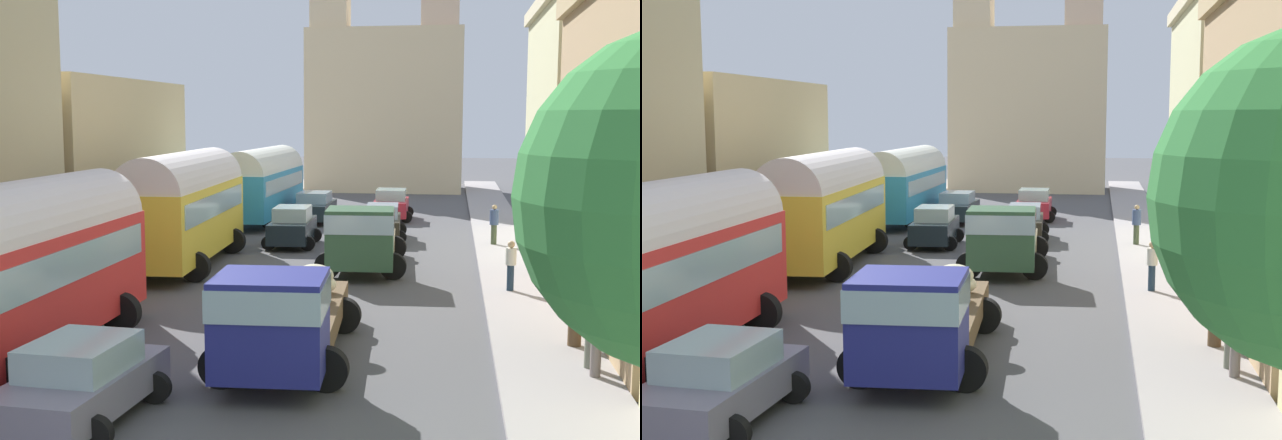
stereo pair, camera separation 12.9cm
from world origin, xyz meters
The scene contains 21 objects.
ground_plane centered at (0.00, 27.00, 0.00)m, with size 154.00×154.00×0.00m, color #4E4E51.
sidewalk_left centered at (-7.25, 27.00, 0.07)m, with size 2.50×70.00×0.14m, color #A2978B.
sidewalk_right centered at (7.25, 27.00, 0.07)m, with size 2.50×70.00×0.14m, color #9C9595.
building_left_2 centered at (-11.16, 26.68, 3.54)m, with size 5.32×12.59×7.08m.
building_right_2 centered at (10.71, 28.14, 5.18)m, with size 4.87×12.02×10.31m.
distant_church centered at (0.00, 53.69, 6.82)m, with size 11.26×6.23×18.61m.
parked_bus_0 centered at (-4.39, 9.27, 2.27)m, with size 3.28×8.88×4.09m.
parked_bus_1 centered at (-4.70, 21.33, 2.33)m, with size 3.60×9.41×4.20m.
parked_bus_2 centered at (-4.70, 34.10, 2.13)m, with size 3.29×9.67×3.87m.
cargo_truck_0 centered at (1.45, 9.60, 1.24)m, with size 3.31×7.63×2.40m.
cargo_truck_1 centered at (1.89, 21.08, 1.25)m, with size 3.35×6.84×2.43m.
car_0 centered at (1.95, 28.89, 0.79)m, with size 2.31×4.17×1.59m.
car_1 centered at (1.80, 36.15, 0.82)m, with size 2.38×3.90×1.64m.
car_2 centered at (-1.53, 6.03, 0.75)m, with size 2.55×3.92×1.50m.
car_3 centered at (-1.67, 26.49, 0.84)m, with size 2.34×3.94×1.69m.
car_4 centered at (-2.05, 34.35, 0.80)m, with size 2.40×3.95×1.60m.
pedestrian_1 centered at (7.97, 10.33, 1.09)m, with size 0.40×0.40×1.89m.
pedestrian_2 centered at (6.83, 18.09, 0.97)m, with size 0.47×0.47×1.69m.
pedestrian_3 centered at (6.77, 27.45, 1.03)m, with size 0.52×0.52×1.81m.
pedestrian_4 centered at (7.99, 9.73, 1.00)m, with size 0.41×0.41×1.74m.
roadside_tree_1 centered at (7.90, 12.04, 3.95)m, with size 3.00×3.00×5.48m.
Camera 2 is at (5.13, -7.33, 5.47)m, focal length 45.98 mm.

